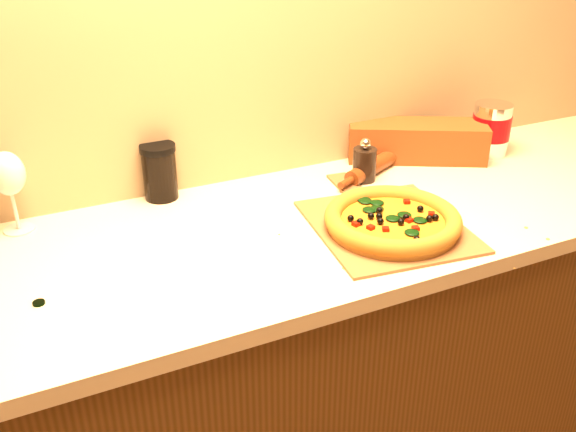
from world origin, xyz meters
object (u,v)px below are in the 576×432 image
object	(u,v)px
pizza_peel	(384,223)
dark_jar	(160,171)
pizza	(393,220)
pepper_grinder	(364,163)
wine_glass	(8,176)
coffee_canister	(491,128)
rolling_pin	(373,167)

from	to	relation	value
pizza_peel	dark_jar	bearing A→B (deg)	146.42
pizza	dark_jar	bearing A→B (deg)	136.85
pepper_grinder	wine_glass	bearing A→B (deg)	173.54
pizza_peel	coffee_canister	size ratio (longest dim) A/B	3.42
pizza_peel	wine_glass	world-z (taller)	wine_glass
rolling_pin	dark_jar	distance (m)	0.61
coffee_canister	wine_glass	world-z (taller)	wine_glass
rolling_pin	dark_jar	bearing A→B (deg)	169.68
pizza_peel	dark_jar	size ratio (longest dim) A/B	3.64
pizza_peel	pepper_grinder	size ratio (longest dim) A/B	4.35
coffee_canister	pizza	bearing A→B (deg)	-151.66
pizza_peel	pizza	size ratio (longest dim) A/B	1.66
rolling_pin	pizza	bearing A→B (deg)	-114.61
dark_jar	coffee_canister	bearing A→B (deg)	-7.08
pizza_peel	pizza	xyz separation A→B (m)	(-0.00, -0.04, 0.03)
pizza_peel	coffee_canister	bearing A→B (deg)	32.42
rolling_pin	coffee_canister	xyz separation A→B (m)	(0.41, -0.02, 0.06)
pizza	dark_jar	xyz separation A→B (m)	(-0.45, 0.42, 0.05)
pepper_grinder	rolling_pin	size ratio (longest dim) A/B	0.40
pizza	wine_glass	distance (m)	0.91
wine_glass	dark_jar	bearing A→B (deg)	4.77
dark_jar	pepper_grinder	bearing A→B (deg)	-13.68
coffee_canister	wine_glass	distance (m)	1.37
wine_glass	dark_jar	world-z (taller)	wine_glass
pizza	rolling_pin	size ratio (longest dim) A/B	1.05
rolling_pin	coffee_canister	distance (m)	0.41
pizza_peel	rolling_pin	distance (m)	0.31
pizza_peel	wine_glass	distance (m)	0.90
pizza	pepper_grinder	size ratio (longest dim) A/B	2.62
pizza_peel	dark_jar	xyz separation A→B (m)	(-0.45, 0.39, 0.07)
pizza	rolling_pin	world-z (taller)	pizza
wine_glass	dark_jar	distance (m)	0.37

